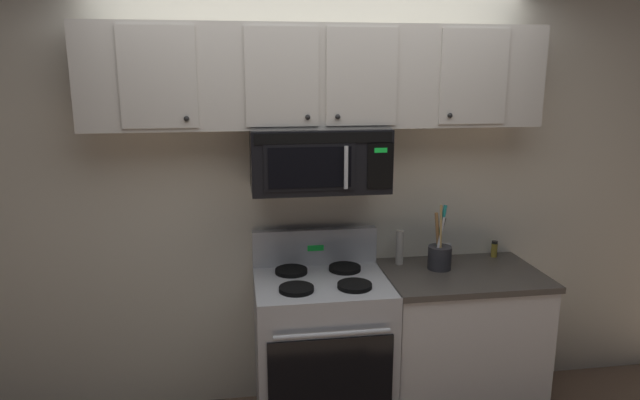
% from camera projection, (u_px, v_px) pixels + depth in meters
% --- Properties ---
extents(back_wall, '(5.20, 0.10, 2.70)m').
position_uv_depth(back_wall, '(313.00, 189.00, 3.43)').
color(back_wall, silver).
rests_on(back_wall, ground_plane).
extents(stove_range, '(0.76, 0.69, 1.12)m').
position_uv_depth(stove_range, '(322.00, 349.00, 3.27)').
color(stove_range, '#B7BABF').
rests_on(stove_range, ground_plane).
extents(over_range_microwave, '(0.76, 0.43, 0.35)m').
position_uv_depth(over_range_microwave, '(319.00, 159.00, 3.14)').
color(over_range_microwave, black).
extents(upper_cabinets, '(2.50, 0.36, 0.55)m').
position_uv_depth(upper_cabinets, '(318.00, 77.00, 3.06)').
color(upper_cabinets, '#BCB7AD').
extents(counter_segment, '(0.93, 0.65, 0.90)m').
position_uv_depth(counter_segment, '(458.00, 341.00, 3.40)').
color(counter_segment, silver).
rests_on(counter_segment, ground_plane).
extents(utensil_crock_charcoal, '(0.14, 0.14, 0.39)m').
position_uv_depth(utensil_crock_charcoal, '(440.00, 254.00, 3.34)').
color(utensil_crock_charcoal, '#2D2D33').
rests_on(utensil_crock_charcoal, counter_segment).
extents(salt_shaker, '(0.05, 0.05, 0.11)m').
position_uv_depth(salt_shaker, '(447.00, 252.00, 3.49)').
color(salt_shaker, white).
rests_on(salt_shaker, counter_segment).
extents(pepper_mill, '(0.05, 0.05, 0.21)m').
position_uv_depth(pepper_mill, '(400.00, 247.00, 3.41)').
color(pepper_mill, '#B7B2A8').
rests_on(pepper_mill, counter_segment).
extents(spice_jar, '(0.04, 0.04, 0.10)m').
position_uv_depth(spice_jar, '(494.00, 249.00, 3.56)').
color(spice_jar, olive).
rests_on(spice_jar, counter_segment).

